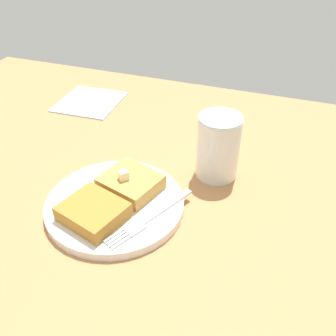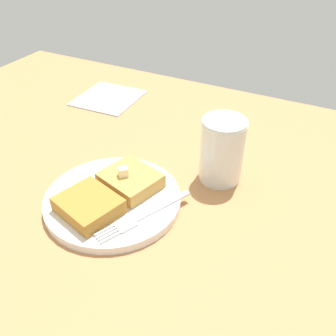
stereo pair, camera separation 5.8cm
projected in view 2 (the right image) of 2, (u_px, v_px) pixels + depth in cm
name	position (u px, v px, depth cm)	size (l,w,h in cm)	color
table_surface	(60.00, 190.00, 63.37)	(97.27, 97.27, 2.93)	#B47A4A
plate	(111.00, 201.00, 57.73)	(21.13, 21.13, 1.37)	silver
toast_slice_left	(130.00, 180.00, 59.08)	(7.44, 8.44, 2.31)	#C79244
toast_slice_middle	(89.00, 205.00, 54.33)	(7.44, 8.44, 2.31)	#AD762D
butter_pat_primary	(123.00, 172.00, 57.72)	(1.44, 1.30, 1.44)	#F1EAB6
fork	(140.00, 217.00, 53.69)	(15.09, 8.12, 0.36)	silver
syrup_jar	(222.00, 152.00, 60.74)	(7.32, 7.32, 11.01)	#5A2D10
napkin	(108.00, 98.00, 88.17)	(14.01, 13.47, 0.30)	silver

